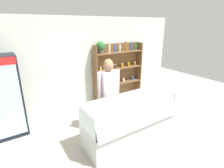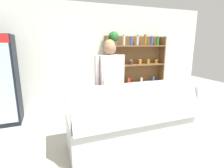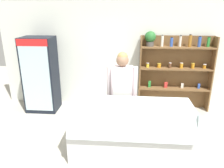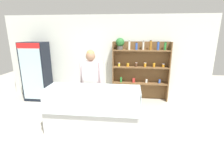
% 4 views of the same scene
% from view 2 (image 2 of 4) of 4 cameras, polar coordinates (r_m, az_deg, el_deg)
% --- Properties ---
extents(ground_plane, '(12.00, 12.00, 0.00)m').
position_cam_2_polar(ground_plane, '(3.14, 6.84, -19.59)').
color(ground_plane, '#B7B2A3').
extents(back_wall, '(6.80, 0.10, 2.70)m').
position_cam_2_polar(back_wall, '(4.84, -5.56, 9.02)').
color(back_wall, silver).
rests_on(back_wall, ground).
extents(shelving_unit, '(1.79, 0.29, 2.00)m').
position_cam_2_polar(shelving_unit, '(5.05, 6.70, 6.65)').
color(shelving_unit, brown).
rests_on(shelving_unit, ground).
extents(deli_display_case, '(2.07, 0.79, 1.01)m').
position_cam_2_polar(deli_display_case, '(3.04, 6.21, -13.92)').
color(deli_display_case, silver).
rests_on(deli_display_case, ground).
extents(shop_clerk, '(0.58, 0.25, 1.76)m').
position_cam_2_polar(shop_clerk, '(3.26, -0.68, 1.75)').
color(shop_clerk, '#383D51').
rests_on(shop_clerk, ground).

